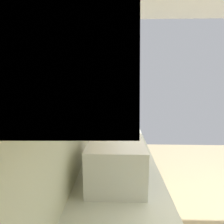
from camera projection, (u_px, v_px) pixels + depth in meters
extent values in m
cube|color=beige|center=(76.00, 113.00, 1.56)|extent=(3.78, 0.12, 2.68)
cube|color=silver|center=(119.00, 183.00, 1.31)|extent=(2.98, 0.66, 0.02)
cube|color=#332819|center=(154.00, 217.00, 1.58)|extent=(0.01, 0.01, 0.81)
cube|color=#332819|center=(146.00, 189.00, 2.00)|extent=(0.01, 0.01, 0.81)
cube|color=#332819|center=(141.00, 170.00, 2.41)|extent=(0.01, 0.01, 0.81)
cube|color=tan|center=(95.00, 39.00, 1.14)|extent=(2.30, 0.31, 0.58)
cube|color=black|center=(118.00, 148.00, 3.15)|extent=(0.62, 0.64, 0.90)
cube|color=black|center=(137.00, 151.00, 3.15)|extent=(0.48, 0.01, 0.50)
cube|color=black|center=(118.00, 123.00, 3.07)|extent=(0.59, 0.61, 0.02)
cube|color=black|center=(101.00, 118.00, 3.07)|extent=(0.59, 0.04, 0.18)
cylinder|color=#38383D|center=(125.00, 124.00, 2.93)|extent=(0.11, 0.11, 0.01)
cylinder|color=#38383D|center=(125.00, 120.00, 3.20)|extent=(0.11, 0.11, 0.01)
cylinder|color=#38383D|center=(111.00, 124.00, 2.94)|extent=(0.11, 0.11, 0.01)
cylinder|color=#38383D|center=(112.00, 120.00, 3.21)|extent=(0.11, 0.11, 0.01)
cube|color=white|center=(116.00, 159.00, 1.32)|extent=(0.53, 0.39, 0.30)
cube|color=black|center=(144.00, 163.00, 1.26)|extent=(0.33, 0.01, 0.21)
cube|color=#2D2D33|center=(140.00, 149.00, 1.52)|extent=(0.10, 0.01, 0.21)
cylinder|color=red|center=(124.00, 146.00, 1.78)|extent=(0.13, 0.13, 0.16)
cylinder|color=black|center=(124.00, 137.00, 1.76)|extent=(0.03, 0.03, 0.02)
cylinder|color=red|center=(123.00, 141.00, 1.84)|extent=(0.08, 0.02, 0.05)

